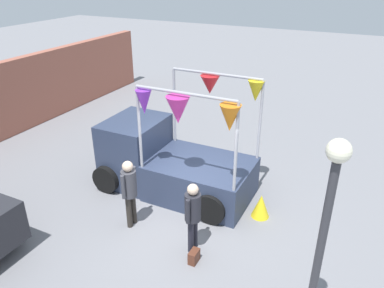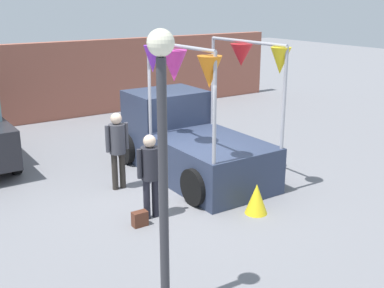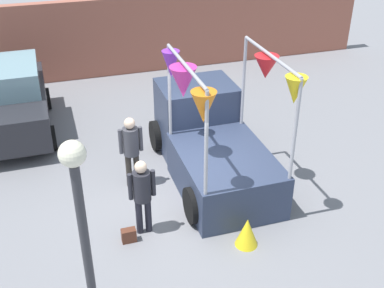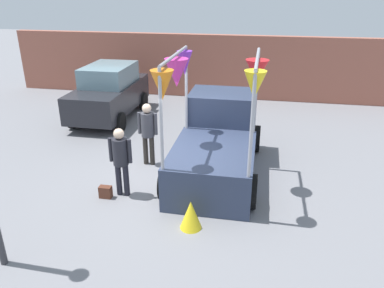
{
  "view_description": "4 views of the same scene",
  "coord_description": "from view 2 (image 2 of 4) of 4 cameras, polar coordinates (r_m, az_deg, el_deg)",
  "views": [
    {
      "loc": [
        -6.79,
        -3.44,
        5.57
      ],
      "look_at": [
        0.64,
        0.22,
        1.59
      ],
      "focal_mm": 35.0,
      "sensor_mm": 36.0,
      "label": 1
    },
    {
      "loc": [
        -5.09,
        -8.01,
        4.0
      ],
      "look_at": [
        0.06,
        -0.31,
        1.17
      ],
      "focal_mm": 45.0,
      "sensor_mm": 36.0,
      "label": 2
    },
    {
      "loc": [
        -2.44,
        -8.01,
        6.28
      ],
      "look_at": [
        0.01,
        -0.27,
        1.59
      ],
      "focal_mm": 45.0,
      "sensor_mm": 36.0,
      "label": 3
    },
    {
      "loc": [
        1.86,
        -7.74,
        4.48
      ],
      "look_at": [
        0.41,
        -0.11,
        1.16
      ],
      "focal_mm": 35.0,
      "sensor_mm": 36.0,
      "label": 4
    }
  ],
  "objects": [
    {
      "name": "handbag",
      "position": [
        8.91,
        -6.2,
        -8.8
      ],
      "size": [
        0.28,
        0.16,
        0.28
      ],
      "primitive_type": "cube",
      "color": "#592D1E",
      "rests_on": "ground"
    },
    {
      "name": "person_customer",
      "position": [
        8.9,
        -4.98,
        -2.93
      ],
      "size": [
        0.53,
        0.34,
        1.63
      ],
      "color": "black",
      "rests_on": "ground"
    },
    {
      "name": "brick_boundary_wall",
      "position": [
        16.93,
        -15.96,
        7.15
      ],
      "size": [
        18.0,
        0.36,
        2.6
      ],
      "primitive_type": "cube",
      "color": "#9E5947",
      "rests_on": "ground"
    },
    {
      "name": "vendor_truck",
      "position": [
        11.32,
        -0.61,
        0.91
      ],
      "size": [
        2.44,
        4.07,
        3.13
      ],
      "color": "#2D3851",
      "rests_on": "ground"
    },
    {
      "name": "person_vendor",
      "position": [
        10.35,
        -8.84,
        0.05
      ],
      "size": [
        0.53,
        0.34,
        1.69
      ],
      "color": "#2D2823",
      "rests_on": "ground"
    },
    {
      "name": "street_lamp",
      "position": [
        5.73,
        -3.53,
        0.92
      ],
      "size": [
        0.32,
        0.32,
        3.67
      ],
      "color": "#333338",
      "rests_on": "ground"
    },
    {
      "name": "folded_kite_bundle_sunflower",
      "position": [
        9.37,
        7.65,
        -6.45
      ],
      "size": [
        0.62,
        0.62,
        0.6
      ],
      "primitive_type": "cone",
      "rotation": [
        0.0,
        0.0,
        2.23
      ],
      "color": "yellow",
      "rests_on": "ground"
    },
    {
      "name": "ground_plane",
      "position": [
        10.3,
        -1.26,
        -5.88
      ],
      "size": [
        60.0,
        60.0,
        0.0
      ],
      "primitive_type": "plane",
      "color": "slate"
    }
  ]
}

